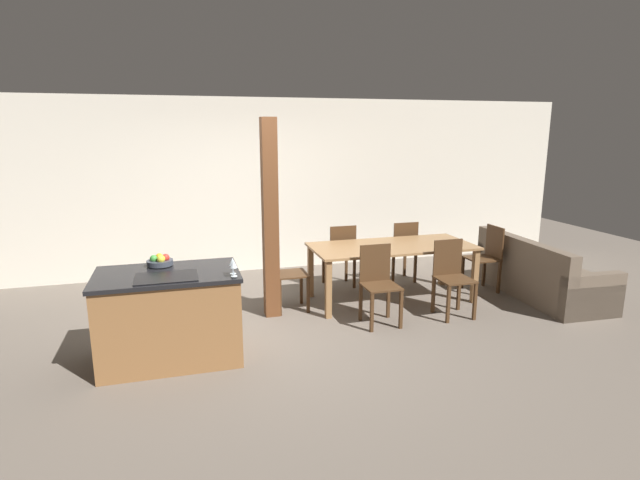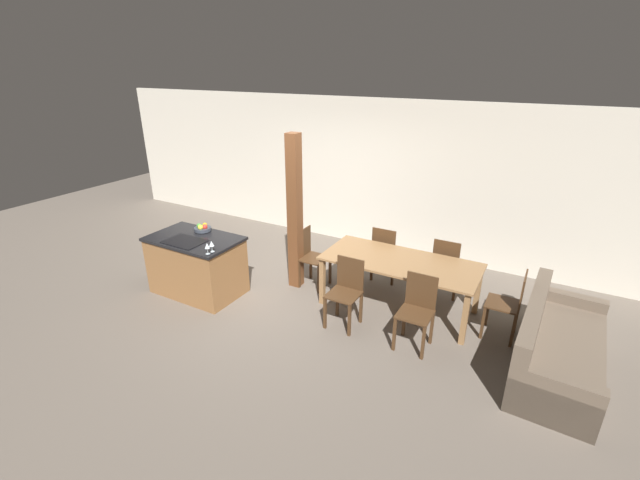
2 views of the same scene
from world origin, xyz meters
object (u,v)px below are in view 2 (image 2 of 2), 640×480
(dining_chair_far_right, at_px, (446,265))
(kitchen_island, at_px, (197,265))
(dining_chair_far_left, at_px, (386,252))
(dining_chair_head_end, at_px, (311,256))
(wine_glass_near, at_px, (207,246))
(dining_chair_near_left, at_px, (346,291))
(fruit_bowl, at_px, (203,228))
(wine_glass_middle, at_px, (211,244))
(timber_post, at_px, (295,214))
(dining_table, at_px, (400,266))
(dining_chair_near_right, at_px, (417,310))
(dining_chair_foot_end, at_px, (509,304))
(couch, at_px, (556,350))

(dining_chair_far_right, bearing_deg, kitchen_island, 27.93)
(dining_chair_far_left, distance_m, dining_chair_head_end, 1.19)
(wine_glass_near, relative_size, dining_chair_near_left, 0.17)
(fruit_bowl, bearing_deg, wine_glass_middle, -37.91)
(wine_glass_near, distance_m, dining_chair_head_end, 1.66)
(wine_glass_near, height_order, timber_post, timber_post)
(fruit_bowl, xyz_separation_m, dining_chair_head_end, (1.43, 0.78, -0.45))
(kitchen_island, distance_m, wine_glass_middle, 0.86)
(fruit_bowl, distance_m, dining_chair_far_left, 2.85)
(dining_table, relative_size, dining_chair_near_left, 2.32)
(dining_chair_near_right, distance_m, dining_chair_foot_end, 1.19)
(dining_table, distance_m, dining_chair_far_right, 0.87)
(wine_glass_middle, height_order, dining_chair_foot_end, wine_glass_middle)
(dining_chair_foot_end, bearing_deg, dining_chair_near_right, -53.59)
(fruit_bowl, xyz_separation_m, timber_post, (1.24, 0.66, 0.24))
(dining_chair_head_end, bearing_deg, dining_chair_foot_end, -90.00)
(fruit_bowl, distance_m, couch, 4.93)
(timber_post, bearing_deg, kitchen_island, -142.11)
(dining_chair_far_left, height_order, couch, dining_chair_far_left)
(dining_chair_head_end, bearing_deg, wine_glass_middle, 149.26)
(dining_chair_far_left, height_order, dining_chair_foot_end, same)
(wine_glass_near, xyz_separation_m, dining_chair_foot_end, (3.63, 1.38, -0.52))
(dining_chair_near_left, xyz_separation_m, timber_post, (-1.15, 0.58, 0.69))
(kitchen_island, height_order, timber_post, timber_post)
(wine_glass_near, bearing_deg, kitchen_island, 150.22)
(kitchen_island, distance_m, dining_chair_far_left, 2.90)
(wine_glass_near, xyz_separation_m, couch, (4.21, 0.97, -0.74))
(kitchen_island, xyz_separation_m, dining_table, (2.80, 1.03, 0.21))
(wine_glass_middle, xyz_separation_m, dining_chair_foot_end, (3.63, 1.29, -0.52))
(kitchen_island, bearing_deg, dining_chair_near_left, 8.07)
(fruit_bowl, distance_m, dining_chair_head_end, 1.69)
(wine_glass_near, relative_size, dining_chair_far_right, 0.17)
(dining_chair_near_left, height_order, couch, dining_chair_near_left)
(fruit_bowl, height_order, dining_chair_far_right, fruit_bowl)
(dining_chair_far_right, relative_size, timber_post, 0.39)
(wine_glass_middle, height_order, timber_post, timber_post)
(dining_chair_near_right, height_order, couch, dining_chair_near_right)
(dining_chair_far_left, distance_m, dining_chair_far_right, 0.95)
(dining_chair_near_right, bearing_deg, couch, 11.16)
(dining_chair_near_left, bearing_deg, dining_chair_head_end, 143.59)
(wine_glass_middle, xyz_separation_m, dining_chair_far_right, (2.68, 2.00, -0.52))
(dining_table, distance_m, couch, 2.08)
(dining_chair_far_right, xyz_separation_m, dining_chair_foot_end, (0.96, -0.70, 0.00))
(wine_glass_middle, relative_size, couch, 0.08)
(kitchen_island, relative_size, dining_chair_far_left, 1.47)
(dining_table, relative_size, dining_chair_far_right, 2.32)
(fruit_bowl, height_order, dining_chair_near_right, fruit_bowl)
(wine_glass_middle, bearing_deg, dining_table, 30.44)
(dining_chair_near_left, bearing_deg, dining_table, 55.87)
(wine_glass_near, bearing_deg, dining_chair_near_left, 21.30)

